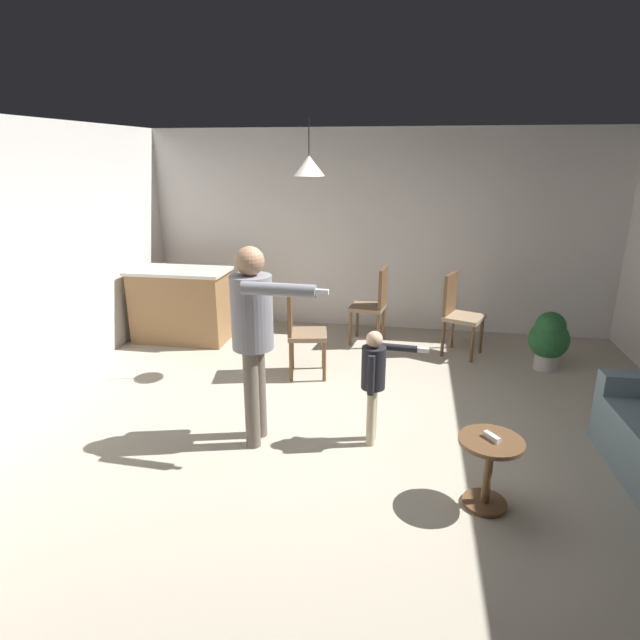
{
  "coord_description": "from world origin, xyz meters",
  "views": [
    {
      "loc": [
        0.48,
        -4.02,
        2.36
      ],
      "look_at": [
        -0.26,
        0.2,
        1.0
      ],
      "focal_mm": 29.38,
      "sensor_mm": 36.0,
      "label": 1
    }
  ],
  "objects": [
    {
      "name": "ground",
      "position": [
        0.0,
        0.0,
        0.0
      ],
      "size": [
        7.68,
        7.68,
        0.0
      ],
      "primitive_type": "plane",
      "color": "#B2A893"
    },
    {
      "name": "wall_back",
      "position": [
        0.0,
        3.2,
        1.35
      ],
      "size": [
        6.4,
        0.1,
        2.7
      ],
      "primitive_type": "cube",
      "color": "silver",
      "rests_on": "ground"
    },
    {
      "name": "kitchen_counter",
      "position": [
        -2.45,
        2.15,
        0.48
      ],
      "size": [
        1.26,
        0.66,
        0.95
      ],
      "color": "olive",
      "rests_on": "ground"
    },
    {
      "name": "side_table_by_couch",
      "position": [
        1.08,
        -0.74,
        0.33
      ],
      "size": [
        0.44,
        0.44,
        0.52
      ],
      "color": "brown",
      "rests_on": "ground"
    },
    {
      "name": "person_adult",
      "position": [
        -0.74,
        -0.17,
        1.05
      ],
      "size": [
        0.82,
        0.51,
        1.69
      ],
      "rotation": [
        0.0,
        0.0,
        -1.61
      ],
      "color": "#60564C",
      "rests_on": "ground"
    },
    {
      "name": "person_child",
      "position": [
        0.23,
        -0.02,
        0.62
      ],
      "size": [
        0.54,
        0.29,
        1.0
      ],
      "rotation": [
        0.0,
        0.0,
        -1.66
      ],
      "color": "tan",
      "rests_on": "ground"
    },
    {
      "name": "dining_chair_by_counter",
      "position": [
        0.04,
        2.46,
        0.55
      ],
      "size": [
        0.47,
        0.47,
        1.0
      ],
      "rotation": [
        0.0,
        0.0,
        1.43
      ],
      "color": "brown",
      "rests_on": "ground"
    },
    {
      "name": "dining_chair_near_wall",
      "position": [
        -0.67,
        1.27,
        0.55
      ],
      "size": [
        0.49,
        0.49,
        1.0
      ],
      "rotation": [
        0.0,
        0.0,
        4.9
      ],
      "color": "brown",
      "rests_on": "ground"
    },
    {
      "name": "dining_chair_centre_back",
      "position": [
        1.08,
        2.24,
        0.55
      ],
      "size": [
        0.55,
        0.55,
        1.0
      ],
      "rotation": [
        0.0,
        0.0,
        4.32
      ],
      "color": "brown",
      "rests_on": "ground"
    },
    {
      "name": "potted_plant_corner",
      "position": [
        2.07,
        1.92,
        0.38
      ],
      "size": [
        0.44,
        0.44,
        0.68
      ],
      "color": "#B7B2AD",
      "rests_on": "ground"
    },
    {
      "name": "spare_remote_on_table",
      "position": [
        1.08,
        -0.74,
        0.54
      ],
      "size": [
        0.11,
        0.13,
        0.04
      ],
      "primitive_type": "cube",
      "rotation": [
        0.0,
        0.0,
        0.64
      ],
      "color": "white",
      "rests_on": "side_table_by_couch"
    },
    {
      "name": "ceiling_light_pendant",
      "position": [
        -0.58,
        1.35,
        2.25
      ],
      "size": [
        0.32,
        0.32,
        0.55
      ],
      "color": "silver"
    }
  ]
}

